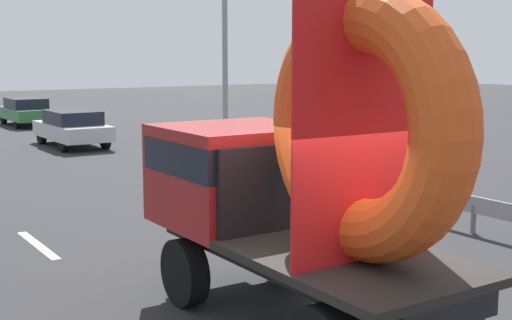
{
  "coord_description": "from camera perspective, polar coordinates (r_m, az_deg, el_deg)",
  "views": [
    {
      "loc": [
        -5.16,
        -5.91,
        3.34
      ],
      "look_at": [
        -0.16,
        1.72,
        1.96
      ],
      "focal_mm": 49.19,
      "sensor_mm": 36.0,
      "label": 1
    }
  ],
  "objects": [
    {
      "name": "lane_dash_left_far",
      "position": [
        13.03,
        -17.31,
        -6.6
      ],
      "size": [
        0.16,
        2.13,
        0.01
      ],
      "primitive_type": "cube",
      "rotation": [
        0.0,
        0.0,
        1.57
      ],
      "color": "beige",
      "rests_on": "ground_plane"
    },
    {
      "name": "distant_sedan",
      "position": [
        26.32,
        -14.7,
        2.6
      ],
      "size": [
        1.73,
        4.04,
        1.32
      ],
      "color": "black",
      "rests_on": "ground_plane"
    },
    {
      "name": "traffic_light",
      "position": [
        20.86,
        -2.54,
        11.49
      ],
      "size": [
        0.42,
        0.36,
        6.85
      ],
      "color": "gray",
      "rests_on": "ground_plane"
    },
    {
      "name": "guardrail",
      "position": [
        15.09,
        11.33,
        -2.27
      ],
      "size": [
        0.1,
        16.35,
        0.71
      ],
      "color": "gray",
      "rests_on": "ground_plane"
    },
    {
      "name": "oncoming_car",
      "position": [
        34.78,
        -18.2,
        3.83
      ],
      "size": [
        1.7,
        3.97,
        1.29
      ],
      "color": "black",
      "rests_on": "ground_plane"
    },
    {
      "name": "lane_dash_right_far",
      "position": [
        14.82,
        -5.69,
        -4.43
      ],
      "size": [
        0.16,
        2.99,
        0.01
      ],
      "primitive_type": "cube",
      "rotation": [
        0.0,
        0.0,
        1.57
      ],
      "color": "beige",
      "rests_on": "ground_plane"
    },
    {
      "name": "flatbed_truck",
      "position": [
        8.56,
        3.07,
        -1.19
      ],
      "size": [
        2.02,
        4.94,
        4.03
      ],
      "color": "black",
      "rests_on": "ground_plane"
    }
  ]
}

